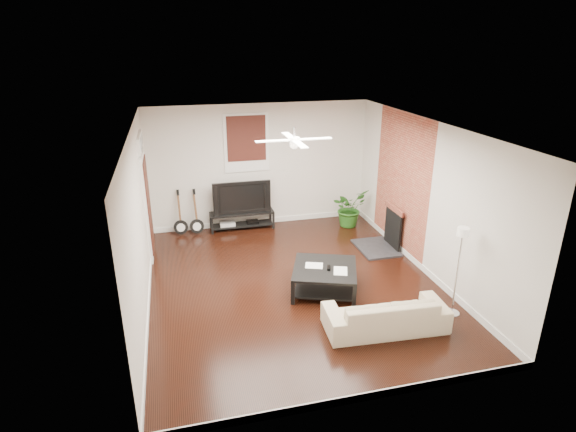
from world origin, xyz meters
name	(u,v)px	position (x,y,z in m)	size (l,w,h in m)	color
room	(294,210)	(0.00, 0.00, 1.40)	(5.01, 6.01, 2.81)	black
brick_accent	(401,183)	(2.49, 1.00, 1.40)	(0.02, 2.20, 2.80)	#A84936
fireplace	(384,228)	(2.20, 1.00, 0.46)	(0.80, 1.10, 0.92)	black
window_back	(246,143)	(-0.30, 2.97, 1.95)	(1.00, 0.06, 1.30)	#37110F
door_left	(147,195)	(-2.46, 1.90, 1.25)	(0.08, 1.00, 2.50)	white
tv_stand	(242,220)	(-0.49, 2.78, 0.20)	(1.45, 0.39, 0.41)	black
tv	(241,196)	(-0.49, 2.80, 0.78)	(1.30, 0.17, 0.75)	black
coffee_table	(324,279)	(0.46, -0.36, 0.22)	(1.06, 1.06, 0.45)	black
sofa	(386,313)	(0.99, -1.66, 0.27)	(1.83, 0.71, 0.53)	tan
floor_lamp	(457,272)	(2.20, -1.56, 0.75)	(0.25, 0.25, 1.49)	white
potted_plant	(349,208)	(1.96, 2.37, 0.44)	(0.79, 0.68, 0.87)	#255F1B
guitar_left	(180,213)	(-1.87, 2.75, 0.51)	(0.31, 0.22, 1.02)	black
guitar_right	(196,213)	(-1.52, 2.72, 0.51)	(0.31, 0.22, 1.02)	black
ceiling_fan	(294,140)	(0.00, 0.00, 2.60)	(1.24, 1.24, 0.32)	white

